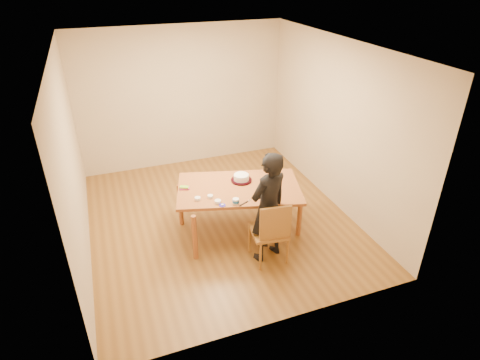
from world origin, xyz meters
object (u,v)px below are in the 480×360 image
object	(u,v)px
dining_chair	(269,231)
cake_plate	(241,180)
cake	(241,177)
dining_table	(239,189)
person	(268,208)

from	to	relation	value
dining_chair	cake_plate	size ratio (longest dim) A/B	1.49
dining_chair	cake_plate	distance (m)	0.99
cake_plate	dining_chair	bearing A→B (deg)	-87.07
dining_chair	cake	world-z (taller)	cake
dining_chair	cake	size ratio (longest dim) A/B	2.03
dining_table	dining_chair	distance (m)	0.84
dining_table	dining_chair	xyz separation A→B (m)	(0.15, -0.78, -0.28)
dining_table	person	xyz separation A→B (m)	(0.15, -0.73, 0.07)
dining_table	dining_chair	bearing A→B (deg)	-63.65
dining_chair	cake	distance (m)	1.01
dining_table	cake_plate	distance (m)	0.20
dining_table	cake	distance (m)	0.21
dining_table	dining_chair	world-z (taller)	dining_table
dining_table	dining_chair	size ratio (longest dim) A/B	3.81
dining_table	cake_plate	bearing A→B (deg)	74.11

